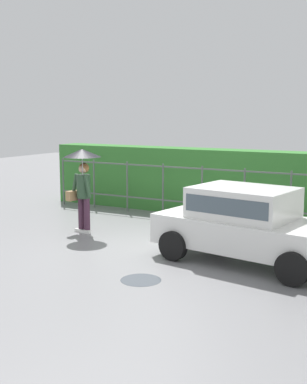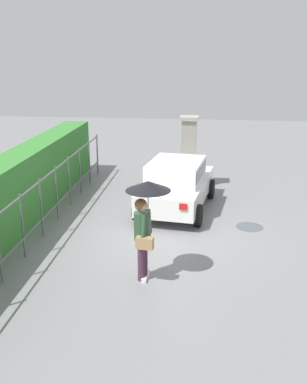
# 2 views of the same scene
# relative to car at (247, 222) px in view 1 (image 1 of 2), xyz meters

# --- Properties ---
(ground_plane) EXTENTS (40.00, 40.00, 0.00)m
(ground_plane) POSITION_rel_car_xyz_m (-2.03, 0.09, -0.80)
(ground_plane) COLOR slate
(car) EXTENTS (3.91, 2.29, 1.48)m
(car) POSITION_rel_car_xyz_m (0.00, 0.00, 0.00)
(car) COLOR white
(car) RESTS_ON ground
(pedestrian) EXTENTS (0.90, 0.90, 2.07)m
(pedestrian) POSITION_rel_car_xyz_m (-4.31, 0.35, 0.68)
(pedestrian) COLOR #47283D
(pedestrian) RESTS_ON ground
(fence_section) EXTENTS (11.01, 0.05, 1.50)m
(fence_section) POSITION_rel_car_xyz_m (-1.81, 3.22, 0.02)
(fence_section) COLOR #59605B
(fence_section) RESTS_ON ground
(hedge_row) EXTENTS (11.96, 0.90, 1.90)m
(hedge_row) POSITION_rel_car_xyz_m (-1.81, 4.10, 0.15)
(hedge_row) COLOR #387F33
(hedge_row) RESTS_ON ground
(puddle_near) EXTENTS (0.73, 0.73, 0.00)m
(puddle_near) POSITION_rel_car_xyz_m (-1.23, -2.04, -0.80)
(puddle_near) COLOR #4C545B
(puddle_near) RESTS_ON ground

